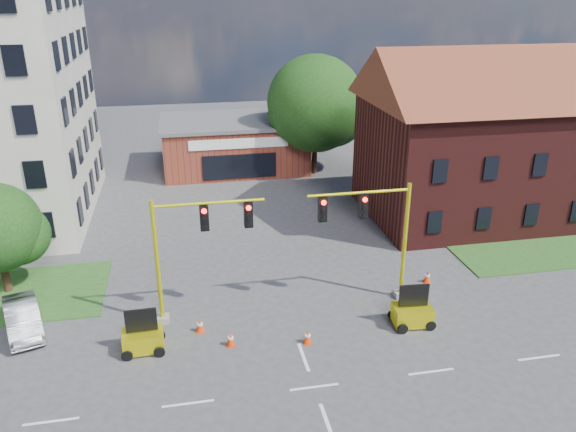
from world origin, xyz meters
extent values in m
plane|color=#444446|center=(0.00, 0.00, 0.00)|extent=(120.00, 120.00, 0.00)
cube|color=#25521E|center=(18.00, 9.00, 0.04)|extent=(14.00, 4.00, 0.08)
cube|color=brown|center=(0.00, 30.00, 2.00)|extent=(12.00, 8.00, 4.00)
cube|color=#5C5C5E|center=(0.00, 30.00, 4.15)|extent=(12.40, 8.40, 0.30)
cube|color=white|center=(0.00, 25.95, 3.20)|extent=(8.00, 0.10, 0.80)
cube|color=black|center=(0.00, 25.95, 1.30)|extent=(6.00, 0.10, 2.00)
cube|color=#491715|center=(18.00, 16.00, 4.00)|extent=(20.00, 10.00, 8.00)
cylinder|color=#311E12|center=(6.50, 27.00, 2.11)|extent=(0.44, 0.44, 4.22)
sphere|color=#183B12|center=(6.50, 27.00, 5.95)|extent=(7.96, 7.96, 7.96)
sphere|color=#183B12|center=(8.09, 27.30, 4.99)|extent=(5.57, 5.57, 5.57)
cylinder|color=#311E12|center=(-14.00, 10.50, 1.29)|extent=(0.44, 0.44, 2.58)
sphere|color=#183B12|center=(-13.09, 10.80, 3.05)|extent=(3.19, 3.19, 3.19)
cube|color=gray|center=(-6.00, 6.00, 0.15)|extent=(0.60, 0.60, 0.30)
cylinder|color=yellow|center=(-6.00, 6.00, 3.10)|extent=(0.20, 0.20, 6.20)
cylinder|color=yellow|center=(-3.50, 6.00, 5.90)|extent=(5.00, 0.14, 0.14)
cube|color=black|center=(-3.75, 6.00, 5.20)|extent=(0.40, 0.32, 1.20)
cube|color=black|center=(-1.75, 6.00, 5.20)|extent=(0.40, 0.32, 1.20)
sphere|color=#FF0C07|center=(-3.75, 5.82, 5.60)|extent=(0.24, 0.24, 0.24)
cube|color=gray|center=(6.00, 6.00, 0.15)|extent=(0.60, 0.60, 0.30)
cylinder|color=yellow|center=(6.00, 6.00, 3.10)|extent=(0.20, 0.20, 6.20)
cylinder|color=yellow|center=(3.50, 6.00, 5.90)|extent=(5.00, 0.14, 0.14)
cube|color=black|center=(3.75, 6.00, 5.20)|extent=(0.40, 0.32, 1.20)
cube|color=black|center=(1.75, 6.00, 5.20)|extent=(0.40, 0.32, 1.20)
sphere|color=#FF0C07|center=(3.75, 5.82, 5.60)|extent=(0.24, 0.24, 0.24)
cube|color=yellow|center=(-6.79, 3.83, 0.53)|extent=(1.78, 1.22, 0.87)
cube|color=black|center=(-6.79, 3.83, 1.55)|extent=(1.36, 0.16, 1.06)
cube|color=yellow|center=(5.57, 3.49, 0.55)|extent=(1.87, 1.33, 0.89)
cube|color=black|center=(5.57, 3.49, 1.59)|extent=(1.39, 0.23, 1.09)
cube|color=#E93B0C|center=(-3.01, 3.43, 0.02)|extent=(0.38, 0.38, 0.04)
cone|color=#E93B0C|center=(-3.01, 3.43, 0.35)|extent=(0.40, 0.40, 0.70)
cylinder|color=white|center=(-3.01, 3.43, 0.42)|extent=(0.27, 0.27, 0.09)
cube|color=#E93B0C|center=(-4.29, 4.79, 0.02)|extent=(0.38, 0.38, 0.04)
cone|color=#E93B0C|center=(-4.29, 4.79, 0.35)|extent=(0.40, 0.40, 0.70)
cylinder|color=white|center=(-4.29, 4.79, 0.42)|extent=(0.27, 0.27, 0.09)
cube|color=#E93B0C|center=(0.40, 2.96, 0.02)|extent=(0.38, 0.38, 0.04)
cone|color=#E93B0C|center=(0.40, 2.96, 0.35)|extent=(0.40, 0.40, 0.70)
cylinder|color=white|center=(0.40, 2.96, 0.42)|extent=(0.27, 0.27, 0.09)
cube|color=#E93B0C|center=(8.00, 7.17, 0.02)|extent=(0.38, 0.38, 0.04)
cone|color=#E93B0C|center=(8.00, 7.17, 0.35)|extent=(0.40, 0.40, 0.70)
cylinder|color=white|center=(8.00, 7.17, 0.42)|extent=(0.27, 0.27, 0.09)
imported|color=silver|center=(12.77, 14.22, 0.83)|extent=(6.44, 4.11, 1.65)
imported|color=#B6BABE|center=(-12.31, 6.49, 0.69)|extent=(2.67, 4.41, 1.37)
camera|label=1|loc=(-4.53, -17.62, 14.90)|focal=35.00mm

